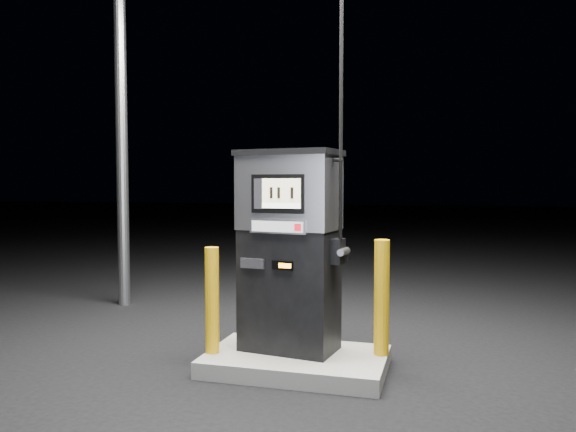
# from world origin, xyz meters

# --- Properties ---
(ground) EXTENTS (80.00, 80.00, 0.00)m
(ground) POSITION_xyz_m (0.00, 0.00, 0.00)
(ground) COLOR black
(ground) RESTS_ON ground
(pump_island) EXTENTS (1.60, 1.00, 0.15)m
(pump_island) POSITION_xyz_m (0.00, 0.00, 0.07)
(pump_island) COLOR slate
(pump_island) RESTS_ON ground
(fuel_dispenser) EXTENTS (1.04, 0.66, 3.80)m
(fuel_dispenser) POSITION_xyz_m (-0.09, 0.10, 1.09)
(fuel_dispenser) COLOR black
(fuel_dispenser) RESTS_ON pump_island
(bollard_left) EXTENTS (0.15, 0.15, 0.96)m
(bollard_left) POSITION_xyz_m (-0.74, -0.18, 0.63)
(bollard_left) COLOR #DAA00C
(bollard_left) RESTS_ON pump_island
(bollard_right) EXTENTS (0.15, 0.15, 1.03)m
(bollard_right) POSITION_xyz_m (0.74, 0.17, 0.67)
(bollard_right) COLOR #DAA00C
(bollard_right) RESTS_ON pump_island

